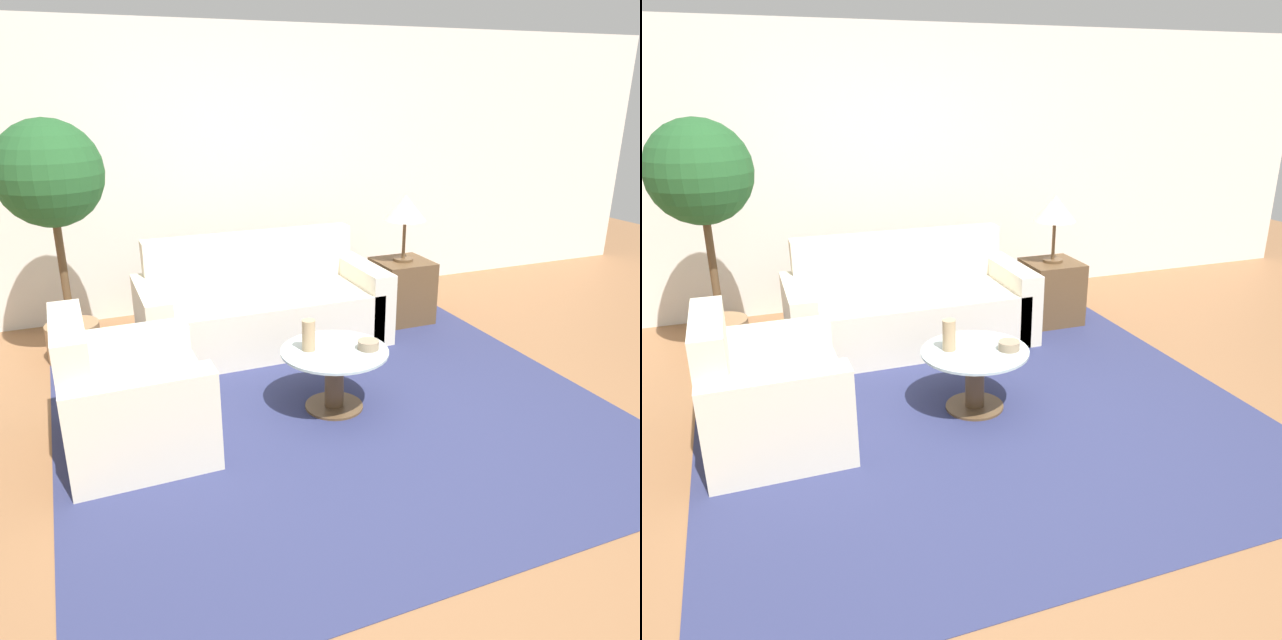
% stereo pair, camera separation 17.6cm
% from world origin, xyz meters
% --- Properties ---
extents(ground_plane, '(14.00, 14.00, 0.00)m').
position_xyz_m(ground_plane, '(0.00, 0.00, 0.00)').
color(ground_plane, '#8E603D').
extents(wall_back, '(10.00, 0.06, 2.60)m').
position_xyz_m(wall_back, '(0.00, 3.01, 1.30)').
color(wall_back, white).
rests_on(wall_back, ground_plane).
extents(rug, '(3.57, 3.48, 0.01)m').
position_xyz_m(rug, '(0.11, 0.57, 0.00)').
color(rug, navy).
rests_on(rug, ground_plane).
extents(sofa_main, '(2.01, 0.88, 0.89)m').
position_xyz_m(sofa_main, '(0.02, 1.89, 0.29)').
color(sofa_main, beige).
rests_on(sofa_main, ground_plane).
extents(armchair, '(0.82, 0.96, 0.85)m').
position_xyz_m(armchair, '(-1.23, 0.61, 0.29)').
color(armchair, beige).
rests_on(armchair, ground_plane).
extents(coffee_table, '(0.72, 0.72, 0.43)m').
position_xyz_m(coffee_table, '(0.11, 0.57, 0.28)').
color(coffee_table, brown).
rests_on(coffee_table, ground_plane).
extents(side_table, '(0.48, 0.48, 0.57)m').
position_xyz_m(side_table, '(1.38, 1.90, 0.28)').
color(side_table, brown).
rests_on(side_table, ground_plane).
extents(table_lamp, '(0.37, 0.37, 0.59)m').
position_xyz_m(table_lamp, '(1.38, 1.90, 1.04)').
color(table_lamp, brown).
rests_on(table_lamp, side_table).
extents(potted_plant, '(0.78, 0.78, 1.85)m').
position_xyz_m(potted_plant, '(-1.47, 2.09, 1.33)').
color(potted_plant, '#93704C').
rests_on(potted_plant, ground_plane).
extents(vase, '(0.09, 0.09, 0.21)m').
position_xyz_m(vase, '(-0.04, 0.64, 0.53)').
color(vase, tan).
rests_on(vase, coffee_table).
extents(bowl, '(0.14, 0.14, 0.06)m').
position_xyz_m(bowl, '(0.33, 0.50, 0.46)').
color(bowl, gray).
rests_on(bowl, coffee_table).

